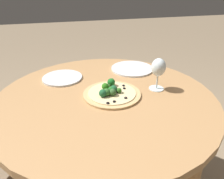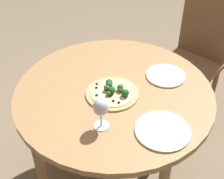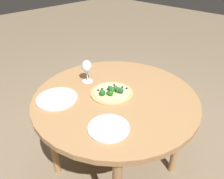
% 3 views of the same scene
% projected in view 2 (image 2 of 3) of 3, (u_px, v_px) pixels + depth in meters
% --- Properties ---
extents(ground_plane, '(12.00, 12.00, 0.00)m').
position_uv_depth(ground_plane, '(113.00, 174.00, 2.08)').
color(ground_plane, '#847056').
extents(dining_table, '(1.04, 1.04, 0.73)m').
position_uv_depth(dining_table, '(114.00, 101.00, 1.67)').
color(dining_table, '#A87A4C').
rests_on(dining_table, ground_plane).
extents(chair, '(0.54, 0.54, 0.97)m').
position_uv_depth(chair, '(194.00, 55.00, 2.28)').
color(chair, brown).
rests_on(chair, ground_plane).
extents(pizza, '(0.27, 0.27, 0.05)m').
position_uv_depth(pizza, '(113.00, 92.00, 1.60)').
color(pizza, tan).
rests_on(pizza, dining_table).
extents(wine_glass, '(0.07, 0.07, 0.16)m').
position_uv_depth(wine_glass, '(101.00, 108.00, 1.36)').
color(wine_glass, silver).
rests_on(wine_glass, dining_table).
extents(plate_near, '(0.25, 0.25, 0.01)m').
position_uv_depth(plate_near, '(162.00, 131.00, 1.40)').
color(plate_near, silver).
rests_on(plate_near, dining_table).
extents(plate_far, '(0.22, 0.22, 0.01)m').
position_uv_depth(plate_far, '(166.00, 76.00, 1.72)').
color(plate_far, silver).
rests_on(plate_far, dining_table).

